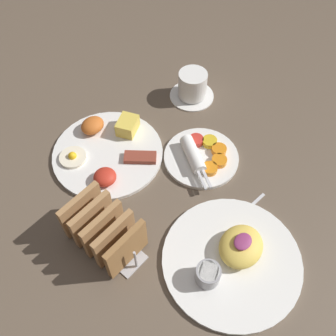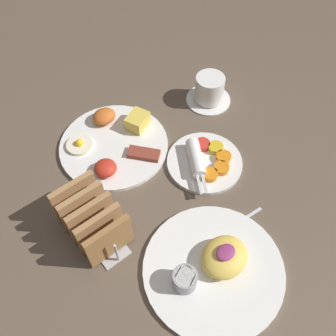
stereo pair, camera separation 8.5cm
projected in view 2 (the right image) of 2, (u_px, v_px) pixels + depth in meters
ground_plane at (157, 199)px, 0.84m from camera, size 3.00×3.00×0.00m
plate_breakfast at (114, 142)px, 0.92m from camera, size 0.27×0.27×0.05m
plate_condiments at (205, 161)px, 0.88m from camera, size 0.18×0.18×0.04m
plate_foreground at (214, 267)px, 0.73m from camera, size 0.28×0.28×0.06m
toast_rack at (92, 219)px, 0.75m from camera, size 0.10×0.18×0.10m
coffee_cup at (209, 90)px, 0.99m from camera, size 0.12×0.12×0.08m
teaspoon at (230, 227)px, 0.79m from camera, size 0.13×0.02×0.01m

